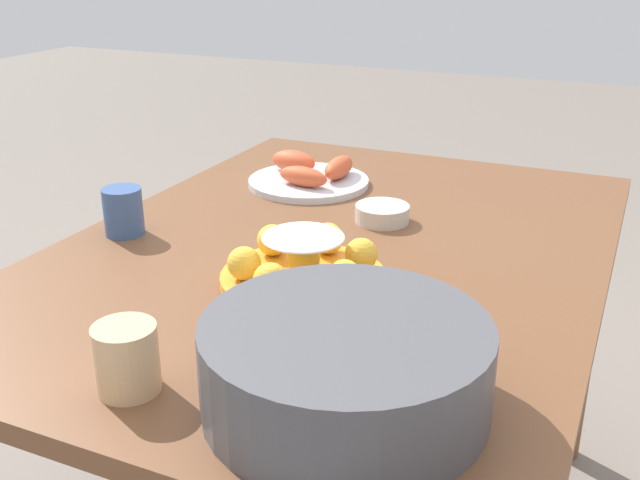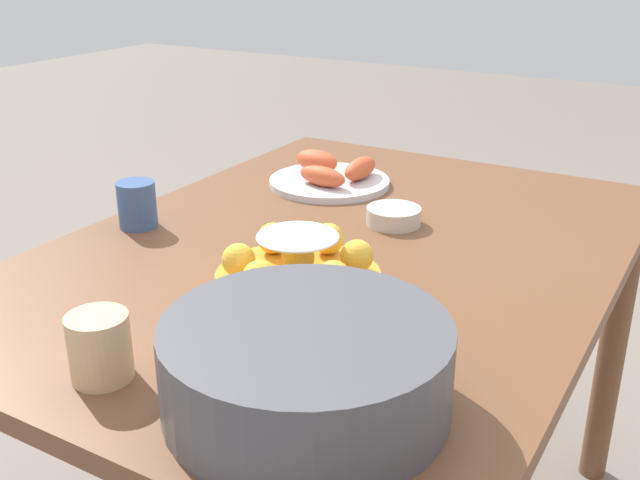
% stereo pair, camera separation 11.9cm
% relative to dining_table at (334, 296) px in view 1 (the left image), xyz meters
% --- Properties ---
extents(dining_table, '(1.22, 0.88, 0.71)m').
position_rel_dining_table_xyz_m(dining_table, '(0.00, 0.00, 0.00)').
color(dining_table, brown).
rests_on(dining_table, ground_plane).
extents(cake_plate, '(0.25, 0.25, 0.08)m').
position_rel_dining_table_xyz_m(cake_plate, '(0.16, 0.02, 0.13)').
color(cake_plate, gold).
rests_on(cake_plate, dining_table).
extents(serving_bowl, '(0.32, 0.32, 0.10)m').
position_rel_dining_table_xyz_m(serving_bowl, '(0.43, 0.20, 0.15)').
color(serving_bowl, '#4C4C51').
rests_on(serving_bowl, dining_table).
extents(sauce_bowl, '(0.10, 0.10, 0.03)m').
position_rel_dining_table_xyz_m(sauce_bowl, '(-0.14, 0.04, 0.12)').
color(sauce_bowl, beige).
rests_on(sauce_bowl, dining_table).
extents(seafood_platter, '(0.25, 0.25, 0.06)m').
position_rel_dining_table_xyz_m(seafood_platter, '(-0.29, -0.18, 0.12)').
color(seafood_platter, silver).
rests_on(seafood_platter, dining_table).
extents(cup_near, '(0.07, 0.07, 0.08)m').
position_rel_dining_table_xyz_m(cup_near, '(0.10, -0.36, 0.14)').
color(cup_near, '#38568E').
rests_on(cup_near, dining_table).
extents(cup_far, '(0.07, 0.07, 0.08)m').
position_rel_dining_table_xyz_m(cup_far, '(0.50, -0.04, 0.14)').
color(cup_far, '#DBB27F').
rests_on(cup_far, dining_table).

